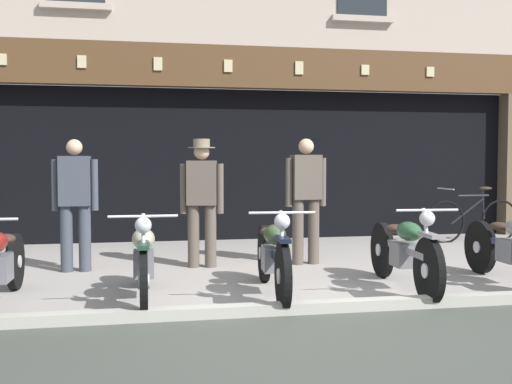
# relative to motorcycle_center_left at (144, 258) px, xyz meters

# --- Properties ---
(ground) EXTENTS (23.20, 22.00, 0.18)m
(ground) POSITION_rel_motorcycle_center_left_xyz_m (1.47, -1.89, -0.45)
(ground) COLOR gray
(shop_facade) EXTENTS (11.50, 4.42, 5.91)m
(shop_facade) POSITION_rel_motorcycle_center_left_xyz_m (1.47, 6.13, 1.23)
(shop_facade) COLOR black
(shop_facade) RESTS_ON ground
(motorcycle_center_left) EXTENTS (0.62, 1.94, 0.91)m
(motorcycle_center_left) POSITION_rel_motorcycle_center_left_xyz_m (0.00, 0.00, 0.00)
(motorcycle_center_left) COLOR black
(motorcycle_center_left) RESTS_ON ground
(motorcycle_center) EXTENTS (0.62, 2.04, 0.92)m
(motorcycle_center) POSITION_rel_motorcycle_center_left_xyz_m (1.31, -0.04, 0.01)
(motorcycle_center) COLOR black
(motorcycle_center) RESTS_ON ground
(motorcycle_center_right) EXTENTS (0.62, 2.05, 0.92)m
(motorcycle_center_right) POSITION_rel_motorcycle_center_left_xyz_m (2.74, -0.05, 0.01)
(motorcycle_center_right) COLOR black
(motorcycle_center_right) RESTS_ON ground
(motorcycle_right) EXTENTS (0.62, 1.97, 0.92)m
(motorcycle_right) POSITION_rel_motorcycle_center_left_xyz_m (4.05, -0.01, 0.01)
(motorcycle_right) COLOR black
(motorcycle_right) RESTS_ON ground
(salesman_left) EXTENTS (0.56, 0.25, 1.64)m
(salesman_left) POSITION_rel_motorcycle_center_left_xyz_m (-0.81, 1.73, 0.49)
(salesman_left) COLOR #3D424C
(salesman_left) RESTS_ON ground
(shopkeeper_center) EXTENTS (0.55, 0.34, 1.66)m
(shopkeeper_center) POSITION_rel_motorcycle_center_left_xyz_m (0.76, 1.74, 0.50)
(shopkeeper_center) COLOR brown
(shopkeeper_center) RESTS_ON ground
(salesman_right) EXTENTS (0.56, 0.26, 1.67)m
(salesman_right) POSITION_rel_motorcycle_center_left_xyz_m (2.14, 1.72, 0.51)
(salesman_right) COLOR brown
(salesman_right) RESTS_ON ground
(advert_board_near) EXTENTS (0.79, 0.03, 0.98)m
(advert_board_near) POSITION_rel_motorcycle_center_left_xyz_m (4.32, 4.49, 1.45)
(advert_board_near) COLOR beige
(advert_board_far) EXTENTS (0.67, 0.03, 1.02)m
(advert_board_far) POSITION_rel_motorcycle_center_left_xyz_m (5.56, 4.49, 1.37)
(advert_board_far) COLOR silver
(leaning_bicycle) EXTENTS (1.78, 0.50, 0.95)m
(leaning_bicycle) POSITION_rel_motorcycle_center_left_xyz_m (5.54, 3.36, -0.03)
(leaning_bicycle) COLOR black
(leaning_bicycle) RESTS_ON ground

